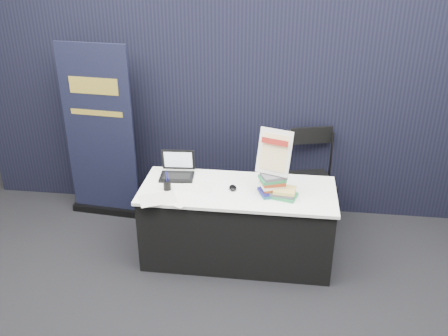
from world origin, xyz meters
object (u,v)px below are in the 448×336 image
Objects in this scene: book_stack_tall at (273,185)px; pullup_banner at (101,143)px; display_table at (237,224)px; book_stack_short at (284,193)px; info_sign at (274,153)px; laptop at (178,171)px; stacking_chair at (309,175)px.

book_stack_tall is 0.13× the size of pullup_banner.
book_stack_short is at bearing -12.46° from display_table.
book_stack_tall is at bearing -15.77° from pullup_banner.
book_stack_tall is 0.30m from info_sign.
display_table is 0.58m from book_stack_tall.
book_stack_tall is at bearing -11.09° from display_table.
info_sign is 0.22× the size of pullup_banner.
book_stack_tall reaches higher than display_table.
laptop is 1.30× the size of book_stack_tall.
stacking_chair is at bearing 17.59° from laptop.
laptop is 0.96m from book_stack_tall.
stacking_chair is (0.68, 0.71, 0.21)m from display_table.
pullup_banner is at bearing 158.91° from book_stack_tall.
stacking_chair is at bearing 46.28° from display_table.
stacking_chair is at bearing 83.43° from info_sign.
book_stack_tall is (0.92, -0.26, 0.04)m from laptop.
stacking_chair reaches higher than display_table.
book_stack_short is (0.10, -0.03, -0.06)m from book_stack_tall.
stacking_chair is at bearing 65.05° from book_stack_tall.
info_sign is (-0.10, 0.06, 0.36)m from book_stack_short.
info_sign is (0.00, 0.03, 0.30)m from book_stack_tall.
display_table is 0.84m from info_sign.
laptop is 0.18× the size of pullup_banner.
book_stack_tall reaches higher than book_stack_short.
stacking_chair reaches higher than book_stack_short.
laptop is 0.32× the size of stacking_chair.
laptop reaches higher than display_table.
info_sign is at bearing -18.08° from laptop.
display_table is at bearing -148.94° from stacking_chair.
pullup_banner reaches higher than stacking_chair.
info_sign is (0.32, -0.03, 0.77)m from display_table.
laptop is 1.40m from stacking_chair.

